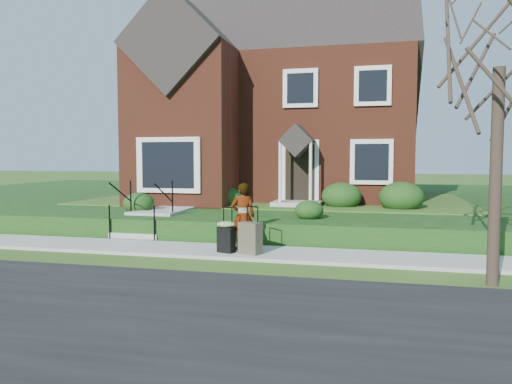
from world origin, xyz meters
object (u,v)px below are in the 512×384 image
(front_steps, at_px, (149,220))
(woman, at_px, (243,216))
(suitcase_olive, at_px, (250,238))
(tree_verge, at_px, (500,46))
(suitcase_black, at_px, (226,235))

(front_steps, height_order, woman, woman)
(woman, xyz_separation_m, suitcase_olive, (0.31, -0.52, -0.43))
(suitcase_olive, bearing_deg, woman, 143.01)
(suitcase_olive, distance_m, tree_verge, 6.18)
(front_steps, height_order, suitcase_olive, front_steps)
(woman, height_order, suitcase_olive, woman)
(front_steps, bearing_deg, suitcase_olive, -31.59)
(suitcase_black, height_order, suitcase_olive, suitcase_olive)
(front_steps, height_order, suitcase_black, front_steps)
(suitcase_black, bearing_deg, tree_verge, 4.82)
(suitcase_black, bearing_deg, front_steps, 163.71)
(front_steps, relative_size, woman, 1.28)
(suitcase_black, relative_size, suitcase_olive, 0.97)
(suitcase_black, bearing_deg, woman, 81.36)
(front_steps, xyz_separation_m, suitcase_olive, (3.55, -2.18, -0.03))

